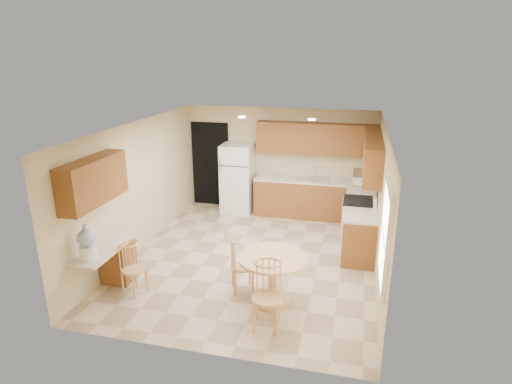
% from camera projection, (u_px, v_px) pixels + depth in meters
% --- Properties ---
extents(floor, '(5.50, 5.50, 0.00)m').
position_uv_depth(floor, '(252.00, 258.00, 8.10)').
color(floor, '#C5AE8F').
rests_on(floor, ground).
extents(ceiling, '(4.50, 5.50, 0.02)m').
position_uv_depth(ceiling, '(251.00, 127.00, 7.32)').
color(ceiling, white).
rests_on(ceiling, wall_back).
extents(wall_back, '(4.50, 0.02, 2.50)m').
position_uv_depth(wall_back, '(280.00, 160.00, 10.25)').
color(wall_back, beige).
rests_on(wall_back, floor).
extents(wall_front, '(4.50, 0.02, 2.50)m').
position_uv_depth(wall_front, '(196.00, 267.00, 5.17)').
color(wall_front, beige).
rests_on(wall_front, floor).
extents(wall_left, '(0.02, 5.50, 2.50)m').
position_uv_depth(wall_left, '(138.00, 187.00, 8.21)').
color(wall_left, beige).
rests_on(wall_left, floor).
extents(wall_right, '(0.02, 5.50, 2.50)m').
position_uv_depth(wall_right, '(381.00, 206.00, 7.21)').
color(wall_right, beige).
rests_on(wall_right, floor).
extents(doorway, '(0.90, 0.02, 2.10)m').
position_uv_depth(doorway, '(211.00, 164.00, 10.69)').
color(doorway, black).
rests_on(doorway, floor).
extents(base_cab_back, '(2.75, 0.60, 0.87)m').
position_uv_depth(base_cab_back, '(313.00, 199.00, 10.03)').
color(base_cab_back, brown).
rests_on(base_cab_back, floor).
extents(counter_back, '(2.75, 0.63, 0.04)m').
position_uv_depth(counter_back, '(314.00, 181.00, 9.89)').
color(counter_back, beige).
rests_on(counter_back, base_cab_back).
extents(base_cab_right_a, '(0.60, 0.59, 0.87)m').
position_uv_depth(base_cab_right_a, '(360.00, 212.00, 9.24)').
color(base_cab_right_a, brown).
rests_on(base_cab_right_a, floor).
extents(counter_right_a, '(0.63, 0.59, 0.04)m').
position_uv_depth(counter_right_a, '(362.00, 192.00, 9.10)').
color(counter_right_a, beige).
rests_on(counter_right_a, base_cab_right_a).
extents(base_cab_right_b, '(0.60, 0.80, 0.87)m').
position_uv_depth(base_cab_right_b, '(359.00, 239.00, 7.90)').
color(base_cab_right_b, brown).
rests_on(base_cab_right_b, floor).
extents(counter_right_b, '(0.63, 0.80, 0.04)m').
position_uv_depth(counter_right_b, '(361.00, 216.00, 7.76)').
color(counter_right_b, beige).
rests_on(counter_right_b, base_cab_right_b).
extents(upper_cab_back, '(2.75, 0.33, 0.70)m').
position_uv_depth(upper_cab_back, '(317.00, 138.00, 9.72)').
color(upper_cab_back, brown).
rests_on(upper_cab_back, wall_back).
extents(upper_cab_right, '(0.33, 2.42, 0.70)m').
position_uv_depth(upper_cab_right, '(372.00, 155.00, 8.18)').
color(upper_cab_right, brown).
rests_on(upper_cab_right, wall_right).
extents(upper_cab_left, '(0.33, 1.40, 0.70)m').
position_uv_depth(upper_cab_left, '(93.00, 181.00, 6.51)').
color(upper_cab_left, brown).
rests_on(upper_cab_left, wall_left).
extents(sink, '(0.78, 0.44, 0.01)m').
position_uv_depth(sink, '(313.00, 180.00, 9.89)').
color(sink, silver).
rests_on(sink, counter_back).
extents(range_hood, '(0.50, 0.76, 0.14)m').
position_uv_depth(range_hood, '(366.00, 176.00, 8.30)').
color(range_hood, silver).
rests_on(range_hood, upper_cab_right).
extents(desk_pedestal, '(0.48, 0.42, 0.72)m').
position_uv_depth(desk_pedestal, '(118.00, 261.00, 7.22)').
color(desk_pedestal, brown).
rests_on(desk_pedestal, floor).
extents(desk_top, '(0.50, 1.20, 0.04)m').
position_uv_depth(desk_top, '(103.00, 250.00, 6.74)').
color(desk_top, beige).
rests_on(desk_top, desk_pedestal).
extents(window, '(0.06, 1.12, 1.30)m').
position_uv_depth(window, '(386.00, 236.00, 5.43)').
color(window, white).
rests_on(window, wall_right).
extents(can_light_a, '(0.14, 0.14, 0.02)m').
position_uv_depth(can_light_a, '(242.00, 117.00, 8.55)').
color(can_light_a, white).
rests_on(can_light_a, ceiling).
extents(can_light_b, '(0.14, 0.14, 0.02)m').
position_uv_depth(can_light_b, '(312.00, 119.00, 8.23)').
color(can_light_b, white).
rests_on(can_light_b, ceiling).
extents(refrigerator, '(0.73, 0.71, 1.66)m').
position_uv_depth(refrigerator, '(238.00, 178.00, 10.27)').
color(refrigerator, white).
rests_on(refrigerator, floor).
extents(stove, '(0.65, 0.76, 1.09)m').
position_uv_depth(stove, '(358.00, 222.00, 8.61)').
color(stove, white).
rests_on(stove, floor).
extents(dining_table, '(1.06, 1.06, 0.78)m').
position_uv_depth(dining_table, '(273.00, 273.00, 6.53)').
color(dining_table, tan).
rests_on(dining_table, floor).
extents(chair_table_a, '(0.40, 0.51, 0.90)m').
position_uv_depth(chair_table_a, '(241.00, 262.00, 6.79)').
color(chair_table_a, tan).
rests_on(chair_table_a, floor).
extents(chair_table_b, '(0.44, 0.44, 0.99)m').
position_uv_depth(chair_table_b, '(266.00, 294.00, 5.80)').
color(chair_table_b, tan).
rests_on(chair_table_b, floor).
extents(chair_desk, '(0.37, 0.48, 0.85)m').
position_uv_depth(chair_desk, '(130.00, 266.00, 6.73)').
color(chair_desk, tan).
rests_on(chair_desk, floor).
extents(water_crock, '(0.27, 0.27, 0.56)m').
position_uv_depth(water_crock, '(87.00, 244.00, 6.33)').
color(water_crock, white).
rests_on(water_crock, desk_top).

